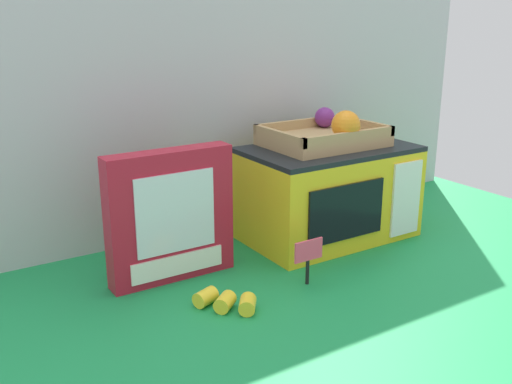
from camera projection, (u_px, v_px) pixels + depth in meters
ground_plane at (270, 247)px, 1.45m from camera, size 1.70×1.70×0.00m
display_back_panel at (225, 80)px, 1.51m from camera, size 1.61×0.03×0.78m
toy_microwave at (328, 192)px, 1.49m from camera, size 0.42×0.26×0.23m
food_groups_crate at (326, 135)px, 1.47m from camera, size 0.28×0.21×0.10m
cookie_set_box at (171, 216)px, 1.24m from camera, size 0.28×0.05×0.28m
price_sign at (308, 255)px, 1.23m from camera, size 0.07×0.01×0.10m
loose_toy_banana at (226, 301)px, 1.15m from camera, size 0.11×0.12×0.03m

